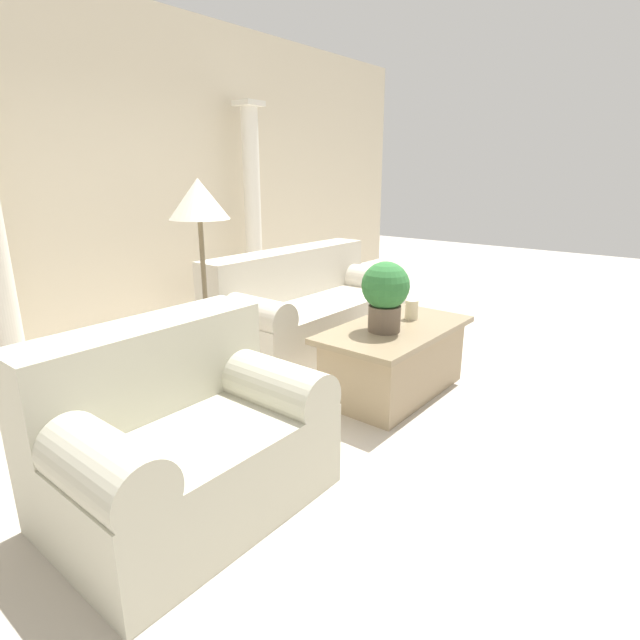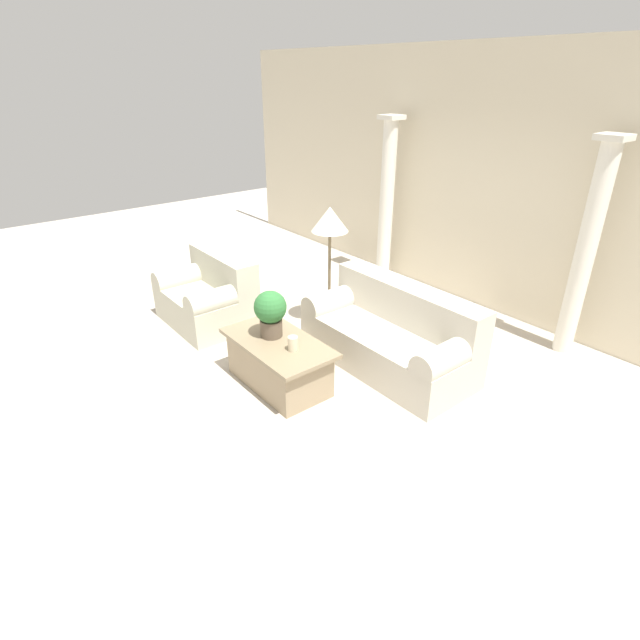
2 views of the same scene
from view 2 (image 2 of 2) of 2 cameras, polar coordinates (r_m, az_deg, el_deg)
name	(u,v)px [view 2 (image 2 of 2)]	position (r m, az deg, el deg)	size (l,w,h in m)	color
ground_plane	(308,364)	(5.46, -1.33, -5.06)	(16.00, 16.00, 0.00)	#BCB2A3
wall_back	(483,183)	(6.84, 18.14, 14.68)	(10.00, 0.06, 3.20)	beige
sofa_long	(392,335)	(5.37, 8.17, -1.66)	(1.91, 0.87, 0.86)	beige
loveseat	(209,295)	(6.39, -12.52, 2.78)	(1.21, 0.87, 0.86)	beige
coffee_table	(279,362)	(5.03, -4.74, -4.83)	(1.20, 0.65, 0.50)	#998466
potted_plant	(270,311)	(4.89, -5.68, 0.99)	(0.32, 0.32, 0.48)	brown
pillar_candle	(293,344)	(4.70, -3.11, -2.71)	(0.10, 0.10, 0.14)	beige
floor_lamp	(330,225)	(5.79, 1.13, 10.85)	(0.43, 0.43, 1.50)	brown
column_left	(387,200)	(7.49, 7.63, 13.49)	(0.28, 0.28, 2.34)	silver
column_right	(586,250)	(5.94, 28.12, 7.11)	(0.28, 0.28, 2.34)	silver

